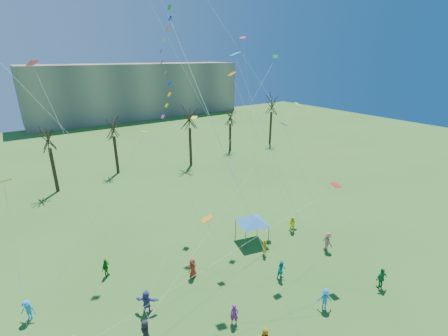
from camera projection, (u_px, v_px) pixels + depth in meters
distant_building at (138, 90)px, 91.30m from camera, size 60.00×14.00×15.00m
bare_tree_row at (123, 131)px, 45.82m from camera, size 67.80×8.65×10.25m
big_box_kite at (170, 60)px, 17.50m from camera, size 2.06×6.63×21.90m
canopy_tent_blue at (252, 219)px, 30.15m from camera, size 3.62×3.62×2.80m
festival_crowd at (211, 296)px, 22.62m from camera, size 25.99×14.49×1.84m
small_kites_aloft at (206, 104)px, 24.38m from camera, size 29.36×18.45×35.01m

